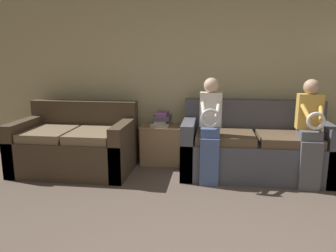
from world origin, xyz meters
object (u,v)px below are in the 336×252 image
object	(u,v)px
child_left_seated	(210,125)
side_shelf	(162,144)
child_right_seated	(310,128)
book_stack	(162,120)
couch_main	(254,148)
couch_side	(76,146)

from	to	relation	value
child_left_seated	side_shelf	xyz separation A→B (m)	(-0.70, 0.64, -0.44)
child_right_seated	book_stack	distance (m)	1.97
couch_main	child_left_seated	size ratio (longest dim) A/B	1.46
couch_side	couch_main	bearing A→B (deg)	3.38
couch_main	child_left_seated	distance (m)	0.78
couch_side	book_stack	world-z (taller)	couch_side
couch_main	child_right_seated	bearing A→B (deg)	-31.82
couch_side	child_right_seated	world-z (taller)	child_right_seated
side_shelf	couch_main	bearing A→B (deg)	-12.38
child_right_seated	side_shelf	size ratio (longest dim) A/B	2.15
child_right_seated	couch_side	bearing A→B (deg)	175.82
couch_main	child_right_seated	xyz separation A→B (m)	(0.58, -0.36, 0.37)
couch_main	side_shelf	world-z (taller)	couch_main
child_left_seated	child_right_seated	bearing A→B (deg)	0.02
couch_main	book_stack	bearing A→B (deg)	167.51
child_left_seated	child_right_seated	xyz separation A→B (m)	(1.16, 0.00, -0.01)
couch_main	book_stack	world-z (taller)	couch_main
child_left_seated	book_stack	distance (m)	0.95
couch_side	child_left_seated	world-z (taller)	child_left_seated
book_stack	side_shelf	bearing A→B (deg)	-92.61
side_shelf	book_stack	xyz separation A→B (m)	(0.00, 0.00, 0.36)
couch_main	child_right_seated	distance (m)	0.78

